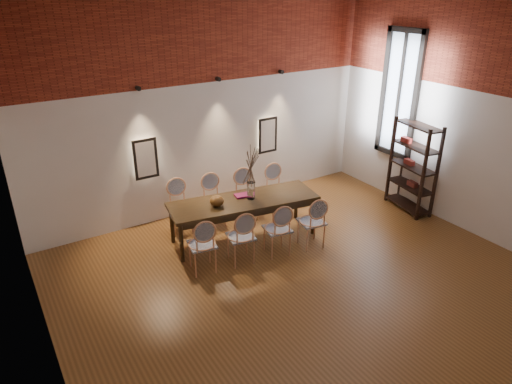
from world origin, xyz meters
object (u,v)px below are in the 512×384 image
chair_near_d (312,221)px  chair_far_d (277,190)px  dining_table (244,219)px  chair_far_b (214,201)px  chair_near_a (202,244)px  book (242,195)px  bowl (217,201)px  vase (251,190)px  chair_far_a (180,207)px  shelving_rack (413,167)px  chair_near_b (241,236)px  chair_near_c (277,229)px  chair_far_c (246,196)px

chair_near_d → chair_far_d: bearing=90.0°
dining_table → chair_far_b: 0.77m
chair_near_a → book: bearing=40.0°
bowl → vase: bearing=-5.1°
dining_table → bowl: bowl is taller
chair_near_d → bowl: bearing=156.2°
chair_near_d → book: chair_near_d is taller
dining_table → chair_far_a: bearing=144.3°
chair_far_d → shelving_rack: 2.68m
chair_far_a → vase: (0.97, -0.87, 0.43)m
dining_table → chair_far_d: size_ratio=2.73×
bowl → dining_table: bearing=-3.9°
chair_near_d → shelving_rack: (2.55, 0.10, 0.43)m
chair_near_b → chair_far_b: size_ratio=1.00×
chair_near_c → book: chair_near_c is taller
chair_far_d → chair_far_c: bearing=0.0°
dining_table → shelving_rack: shelving_rack is taller
chair_near_b → vase: vase is taller
chair_near_c → bowl: chair_near_c is taller
chair_near_a → shelving_rack: shelving_rack is taller
chair_far_d → shelving_rack: shelving_rack is taller
chair_near_b → chair_far_d: bearing=47.2°
chair_far_d → vase: bearing=40.0°
chair_far_b → vase: size_ratio=3.13×
dining_table → bowl: (-0.50, 0.03, 0.46)m
chair_near_d → chair_far_c: 1.53m
book → chair_near_b: bearing=-122.6°
dining_table → chair_near_a: size_ratio=2.73×
vase → shelving_rack: (3.25, -0.73, 0.00)m
chair_near_d → chair_far_a: 2.37m
chair_near_b → shelving_rack: shelving_rack is taller
dining_table → chair_near_a: chair_near_a is taller
chair_near_b → bowl: (-0.07, 0.66, 0.37)m
vase → dining_table: bearing=170.4°
dining_table → vase: (0.14, -0.02, 0.53)m
chair_far_a → chair_far_b: (0.63, -0.11, 0.00)m
chair_near_a → chair_far_a: same height
chair_near_d → shelving_rack: size_ratio=0.52×
book → dining_table: bearing=-112.8°
chair_far_c → shelving_rack: size_ratio=0.52×
bowl → chair_near_a: bearing=-135.6°
chair_near_c → bowl: 1.10m
dining_table → book: (0.06, 0.13, 0.39)m
chair_near_d → bowl: 1.64m
chair_near_c → chair_far_c: size_ratio=1.00×
chair_near_c → bowl: size_ratio=3.92×
chair_near_c → vase: bearing=104.8°
chair_near_a → bowl: bearing=54.0°
chair_near_a → bowl: (0.57, 0.56, 0.37)m
chair_far_b → book: size_ratio=3.62×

